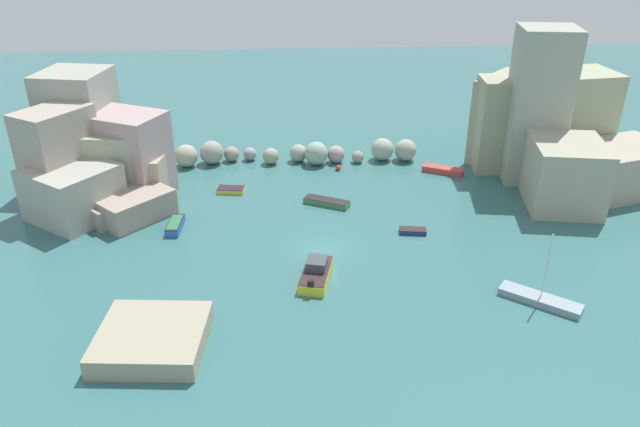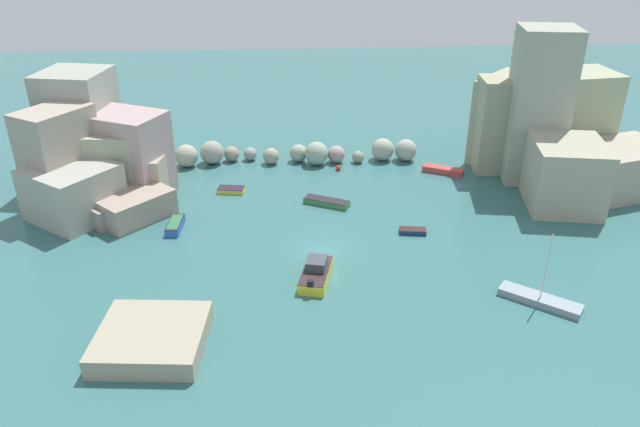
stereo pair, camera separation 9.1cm
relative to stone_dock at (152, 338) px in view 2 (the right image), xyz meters
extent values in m
plane|color=#35696A|center=(12.12, 11.79, -0.72)|extent=(160.00, 160.00, 0.00)
cube|color=tan|center=(-5.23, 24.39, 1.44)|extent=(6.23, 6.02, 4.33)
cube|color=#9EA78B|center=(-8.09, 24.50, 2.66)|extent=(7.73, 6.55, 6.76)
cube|color=#A39B91|center=(-12.96, 31.00, 1.67)|extent=(7.84, 8.91, 4.79)
cube|color=#A1918F|center=(-6.51, 19.84, 0.22)|extent=(7.75, 7.75, 1.89)
cube|color=tan|center=(-5.88, 19.87, 0.49)|extent=(9.68, 9.67, 2.43)
cube|color=#A89B8C|center=(-11.90, 22.24, 4.05)|extent=(7.11, 7.71, 9.54)
cube|color=#B19594|center=(-6.95, 24.99, 3.42)|extent=(10.28, 8.56, 8.28)
cube|color=#A5A497|center=(-10.43, 19.63, 1.74)|extent=(9.67, 9.61, 4.93)
cube|color=#9C9980|center=(-11.57, 28.23, 2.99)|extent=(8.57, 8.00, 7.42)
cube|color=#9B9D90|center=(-11.31, 27.90, 5.07)|extent=(7.26, 7.33, 11.59)
cube|color=#AB9C98|center=(35.13, 29.34, 2.99)|extent=(10.16, 10.40, 7.42)
cube|color=#A2A284|center=(32.35, 28.36, 4.27)|extent=(5.62, 4.70, 9.98)
cube|color=#A99E8B|center=(42.97, 22.03, 1.64)|extent=(9.96, 8.76, 4.73)
cube|color=#A4A288|center=(35.56, 19.07, 2.44)|extent=(7.72, 8.62, 6.32)
cube|color=#9F9D81|center=(34.43, 30.43, 3.97)|extent=(10.44, 10.48, 9.39)
cube|color=#9FA380|center=(35.49, 28.83, 3.89)|extent=(8.66, 8.85, 9.22)
cube|color=#9EA190|center=(34.77, 25.64, 7.08)|extent=(6.26, 6.02, 15.60)
cube|color=#9DA783|center=(40.00, 28.14, 4.60)|extent=(7.63, 6.61, 10.64)
sphere|color=tan|center=(-4.69, 31.56, 0.61)|extent=(2.66, 2.66, 2.66)
sphere|color=#AAA493|center=(-1.71, 31.14, 0.52)|extent=(2.49, 2.49, 2.49)
sphere|color=#98968C|center=(1.02, 31.81, 0.59)|extent=(2.62, 2.62, 2.62)
sphere|color=gray|center=(3.16, 32.40, 0.12)|extent=(1.69, 1.69, 1.69)
sphere|color=#949998|center=(5.23, 32.52, 0.02)|extent=(1.48, 1.48, 1.48)
sphere|color=#9E9C83|center=(7.60, 31.29, 0.18)|extent=(1.81, 1.81, 1.81)
sphere|color=#9DA592|center=(10.69, 31.81, 0.26)|extent=(1.97, 1.97, 1.97)
sphere|color=#95AB98|center=(12.65, 30.76, 0.58)|extent=(2.60, 2.60, 2.60)
sphere|color=#AC9491|center=(14.90, 31.22, 0.25)|extent=(1.94, 1.94, 1.94)
sphere|color=gray|center=(17.35, 31.00, -0.06)|extent=(1.34, 1.34, 1.34)
sphere|color=#A5AA99|center=(20.20, 31.62, 0.53)|extent=(2.51, 2.51, 2.51)
sphere|color=#A6A89A|center=(22.80, 31.31, 0.50)|extent=(2.45, 2.45, 2.45)
cube|color=#9F987F|center=(0.00, 0.00, 0.00)|extent=(7.44, 7.18, 1.45)
sphere|color=red|center=(14.93, 28.89, -0.44)|extent=(0.57, 0.57, 0.57)
cube|color=gray|center=(27.34, 3.20, -0.45)|extent=(5.52, 4.76, 0.55)
cylinder|color=silver|center=(27.34, 3.20, 2.42)|extent=(0.10, 0.10, 5.18)
cube|color=#BF413A|center=(26.18, 27.44, -0.40)|extent=(4.38, 3.02, 0.64)
cube|color=yellow|center=(11.19, 7.35, -0.31)|extent=(3.05, 5.00, 0.84)
cube|color=#302224|center=(11.19, 7.35, 0.14)|extent=(2.99, 4.90, 0.06)
cube|color=#3F444C|center=(11.28, 7.74, 0.51)|extent=(1.85, 2.02, 0.79)
cube|color=black|center=(10.68, 5.23, 0.36)|extent=(0.51, 0.45, 0.50)
cube|color=navy|center=(20.20, 14.27, -0.54)|extent=(2.46, 1.33, 0.37)
cube|color=#311F1F|center=(20.20, 14.27, -0.32)|extent=(2.41, 1.31, 0.06)
cube|color=#407B47|center=(13.02, 20.45, -0.47)|extent=(4.55, 3.12, 0.51)
cube|color=black|center=(13.02, 20.45, -0.18)|extent=(4.46, 3.06, 0.06)
cube|color=blue|center=(-0.91, 16.44, -0.40)|extent=(1.37, 3.42, 0.64)
cube|color=black|center=(-0.91, 16.44, -0.05)|extent=(1.35, 3.35, 0.06)
cube|color=#2D7047|center=(-0.91, 16.44, -0.04)|extent=(1.17, 2.90, 0.08)
cube|color=gold|center=(3.59, 23.98, -0.50)|extent=(2.84, 1.73, 0.44)
cube|color=#2E1E2E|center=(3.59, 23.98, -0.25)|extent=(2.78, 1.70, 0.06)
camera|label=1|loc=(8.82, -32.32, 25.37)|focal=34.17mm
camera|label=2|loc=(8.91, -32.33, 25.37)|focal=34.17mm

